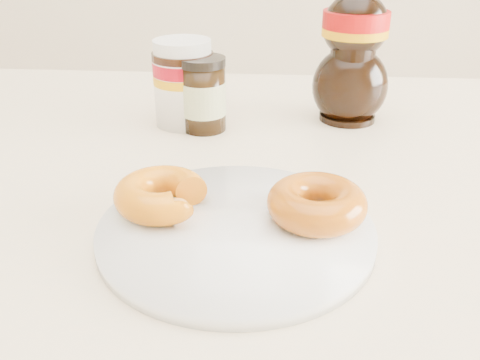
# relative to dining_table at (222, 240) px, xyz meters

# --- Properties ---
(dining_table) EXTENTS (1.40, 0.90, 0.75)m
(dining_table) POSITION_rel_dining_table_xyz_m (0.00, 0.00, 0.00)
(dining_table) COLOR beige
(dining_table) RESTS_ON ground
(plate) EXTENTS (0.26, 0.26, 0.01)m
(plate) POSITION_rel_dining_table_xyz_m (0.03, -0.12, 0.09)
(plate) COLOR white
(plate) RESTS_ON dining_table
(donut_bitten) EXTENTS (0.12, 0.12, 0.03)m
(donut_bitten) POSITION_rel_dining_table_xyz_m (-0.05, -0.10, 0.11)
(donut_bitten) COLOR #CB6C0B
(donut_bitten) RESTS_ON plate
(donut_whole) EXTENTS (0.11, 0.11, 0.03)m
(donut_whole) POSITION_rel_dining_table_xyz_m (0.10, -0.10, 0.11)
(donut_whole) COLOR #9E550A
(donut_whole) RESTS_ON plate
(nutella_jar) EXTENTS (0.09, 0.09, 0.12)m
(nutella_jar) POSITION_rel_dining_table_xyz_m (-0.07, 0.18, 0.15)
(nutella_jar) COLOR white
(nutella_jar) RESTS_ON dining_table
(syrup_bottle) EXTENTS (0.13, 0.12, 0.21)m
(syrup_bottle) POSITION_rel_dining_table_xyz_m (0.16, 0.21, 0.19)
(syrup_bottle) COLOR black
(syrup_bottle) RESTS_ON dining_table
(dark_jar) EXTENTS (0.06, 0.06, 0.10)m
(dark_jar) POSITION_rel_dining_table_xyz_m (-0.04, 0.16, 0.13)
(dark_jar) COLOR black
(dark_jar) RESTS_ON dining_table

